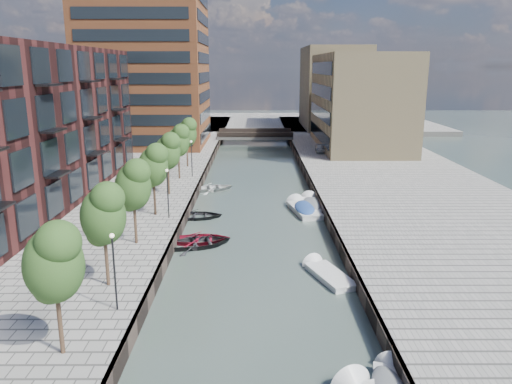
{
  "coord_description": "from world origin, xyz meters",
  "views": [
    {
      "loc": [
        -0.13,
        -15.43,
        13.13
      ],
      "look_at": [
        0.0,
        22.8,
        3.5
      ],
      "focal_mm": 35.0,
      "sensor_mm": 36.0,
      "label": 1
    }
  ],
  "objects_px": {
    "sloop_3": "(213,190)",
    "motorboat_4": "(312,205)",
    "bridge": "(255,135)",
    "motorboat_2": "(326,274)",
    "motorboat_3": "(303,209)",
    "tree_3": "(153,164)",
    "tree_1": "(103,213)",
    "sloop_1": "(199,246)",
    "car": "(321,148)",
    "tree_0": "(53,260)",
    "sloop_4": "(197,218)",
    "tree_4": "(167,150)",
    "tree_5": "(178,140)",
    "sloop_2": "(201,242)",
    "tree_6": "(186,132)",
    "tree_2": "(133,184)"
  },
  "relations": [
    {
      "from": "tree_4",
      "to": "sloop_2",
      "type": "relative_size",
      "value": 1.31
    },
    {
      "from": "tree_4",
      "to": "motorboat_3",
      "type": "xyz_separation_m",
      "value": [
        12.9,
        -2.71,
        -5.08
      ]
    },
    {
      "from": "bridge",
      "to": "tree_2",
      "type": "bearing_deg",
      "value": -98.95
    },
    {
      "from": "tree_1",
      "to": "tree_5",
      "type": "relative_size",
      "value": 1.0
    },
    {
      "from": "bridge",
      "to": "motorboat_2",
      "type": "bearing_deg",
      "value": -85.54
    },
    {
      "from": "sloop_4",
      "to": "bridge",
      "type": "bearing_deg",
      "value": -10.56
    },
    {
      "from": "tree_0",
      "to": "tree_2",
      "type": "distance_m",
      "value": 14.0
    },
    {
      "from": "tree_3",
      "to": "car",
      "type": "bearing_deg",
      "value": 60.14
    },
    {
      "from": "car",
      "to": "sloop_1",
      "type": "bearing_deg",
      "value": -109.53
    },
    {
      "from": "tree_2",
      "to": "tree_6",
      "type": "bearing_deg",
      "value": 90.0
    },
    {
      "from": "sloop_3",
      "to": "tree_1",
      "type": "bearing_deg",
      "value": 148.0
    },
    {
      "from": "tree_6",
      "to": "motorboat_2",
      "type": "distance_m",
      "value": 34.43
    },
    {
      "from": "bridge",
      "to": "sloop_4",
      "type": "height_order",
      "value": "bridge"
    },
    {
      "from": "sloop_3",
      "to": "motorboat_4",
      "type": "xyz_separation_m",
      "value": [
        10.05,
        -6.64,
        0.22
      ]
    },
    {
      "from": "bridge",
      "to": "tree_4",
      "type": "bearing_deg",
      "value": -102.0
    },
    {
      "from": "bridge",
      "to": "tree_2",
      "type": "relative_size",
      "value": 2.18
    },
    {
      "from": "tree_2",
      "to": "sloop_4",
      "type": "distance_m",
      "value": 11.08
    },
    {
      "from": "bridge",
      "to": "tree_5",
      "type": "relative_size",
      "value": 2.18
    },
    {
      "from": "tree_3",
      "to": "tree_6",
      "type": "height_order",
      "value": "same"
    },
    {
      "from": "sloop_1",
      "to": "tree_0",
      "type": "bearing_deg",
      "value": 148.01
    },
    {
      "from": "sloop_3",
      "to": "car",
      "type": "height_order",
      "value": "car"
    },
    {
      "from": "sloop_1",
      "to": "sloop_3",
      "type": "distance_m",
      "value": 17.53
    },
    {
      "from": "tree_0",
      "to": "tree_1",
      "type": "relative_size",
      "value": 1.0
    },
    {
      "from": "tree_5",
      "to": "motorboat_2",
      "type": "distance_m",
      "value": 28.18
    },
    {
      "from": "tree_0",
      "to": "tree_1",
      "type": "xyz_separation_m",
      "value": [
        0.0,
        7.0,
        0.0
      ]
    },
    {
      "from": "tree_2",
      "to": "tree_6",
      "type": "xyz_separation_m",
      "value": [
        0.0,
        28.0,
        0.0
      ]
    },
    {
      "from": "tree_2",
      "to": "tree_4",
      "type": "bearing_deg",
      "value": 90.0
    },
    {
      "from": "motorboat_4",
      "to": "tree_5",
      "type": "bearing_deg",
      "value": 149.63
    },
    {
      "from": "tree_5",
      "to": "motorboat_2",
      "type": "height_order",
      "value": "tree_5"
    },
    {
      "from": "bridge",
      "to": "tree_1",
      "type": "distance_m",
      "value": 61.71
    },
    {
      "from": "tree_6",
      "to": "motorboat_3",
      "type": "bearing_deg",
      "value": -52.35
    },
    {
      "from": "sloop_3",
      "to": "bridge",
      "type": "bearing_deg",
      "value": -31.39
    },
    {
      "from": "sloop_1",
      "to": "motorboat_4",
      "type": "height_order",
      "value": "motorboat_4"
    },
    {
      "from": "tree_1",
      "to": "sloop_1",
      "type": "xyz_separation_m",
      "value": [
        4.18,
        8.97,
        -5.31
      ]
    },
    {
      "from": "tree_4",
      "to": "motorboat_2",
      "type": "bearing_deg",
      "value": -53.38
    },
    {
      "from": "tree_4",
      "to": "tree_5",
      "type": "bearing_deg",
      "value": 90.0
    },
    {
      "from": "motorboat_3",
      "to": "tree_3",
      "type": "bearing_deg",
      "value": -161.62
    },
    {
      "from": "tree_5",
      "to": "motorboat_3",
      "type": "distance_m",
      "value": 16.92
    },
    {
      "from": "tree_3",
      "to": "motorboat_4",
      "type": "height_order",
      "value": "tree_3"
    },
    {
      "from": "tree_6",
      "to": "sloop_1",
      "type": "distance_m",
      "value": 26.89
    },
    {
      "from": "tree_5",
      "to": "sloop_4",
      "type": "distance_m",
      "value": 13.38
    },
    {
      "from": "sloop_2",
      "to": "tree_6",
      "type": "bearing_deg",
      "value": 4.46
    },
    {
      "from": "tree_3",
      "to": "tree_6",
      "type": "xyz_separation_m",
      "value": [
        0.0,
        21.0,
        0.0
      ]
    },
    {
      "from": "tree_3",
      "to": "tree_4",
      "type": "relative_size",
      "value": 1.0
    },
    {
      "from": "sloop_2",
      "to": "motorboat_2",
      "type": "relative_size",
      "value": 0.92
    },
    {
      "from": "tree_4",
      "to": "tree_3",
      "type": "bearing_deg",
      "value": -90.0
    },
    {
      "from": "bridge",
      "to": "tree_0",
      "type": "height_order",
      "value": "tree_0"
    },
    {
      "from": "tree_0",
      "to": "sloop_3",
      "type": "relative_size",
      "value": 1.28
    },
    {
      "from": "tree_4",
      "to": "bridge",
      "type": "bearing_deg",
      "value": 78.0
    },
    {
      "from": "tree_0",
      "to": "sloop_4",
      "type": "bearing_deg",
      "value": 81.94
    }
  ]
}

